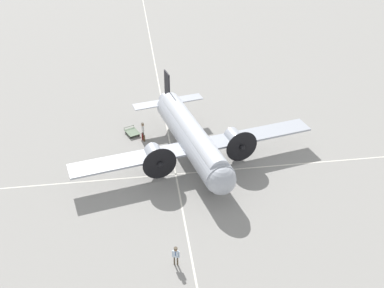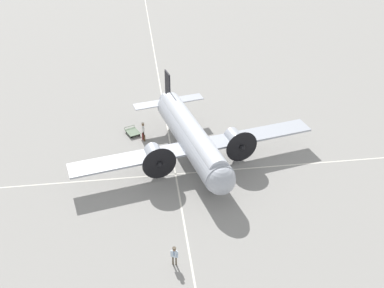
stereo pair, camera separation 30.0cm
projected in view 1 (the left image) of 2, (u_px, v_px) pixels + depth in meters
name	position (u px, v px, depth m)	size (l,w,h in m)	color
ground_plane	(192.00, 159.00, 47.66)	(300.00, 300.00, 0.00)	gray
apron_line_eastwest	(173.00, 161.00, 47.44)	(120.00, 0.16, 0.01)	silver
apron_line_northsouth	(195.00, 172.00, 45.78)	(0.16, 120.00, 0.01)	silver
airliner_main	(194.00, 139.00, 45.87)	(17.06, 23.88, 6.13)	#ADB2BC
crew_foreground	(176.00, 254.00, 35.36)	(0.37, 0.55, 1.72)	#473D2D
passenger_boarding	(143.00, 129.00, 50.45)	(0.59, 0.34, 1.77)	#473D2D
suitcase_near_door	(144.00, 138.00, 50.41)	(0.42, 0.18, 0.61)	#47331E
suitcase_upright_spare	(142.00, 137.00, 50.69)	(0.46, 0.14, 0.63)	maroon
baggage_cart	(132.00, 132.00, 51.51)	(2.05, 1.76, 0.56)	#4C6047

